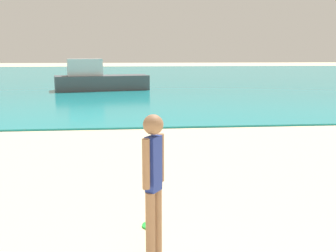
% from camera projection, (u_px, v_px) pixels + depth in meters
% --- Properties ---
extents(water, '(160.00, 60.00, 0.06)m').
position_uv_depth(water, '(136.00, 76.00, 41.73)').
color(water, teal).
rests_on(water, ground).
extents(person_standing, '(0.26, 0.33, 1.68)m').
position_uv_depth(person_standing, '(154.00, 179.00, 4.37)').
color(person_standing, '#936B4C').
rests_on(person_standing, ground).
extents(frisbee, '(0.26, 0.26, 0.03)m').
position_uv_depth(frisbee, '(151.00, 225.00, 5.40)').
color(frisbee, green).
rests_on(frisbee, ground).
extents(boat_near, '(5.96, 2.93, 1.94)m').
position_uv_depth(boat_near, '(98.00, 79.00, 24.67)').
color(boat_near, '#4C4C51').
rests_on(boat_near, water).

